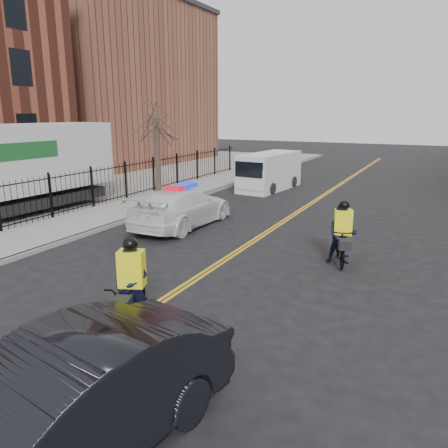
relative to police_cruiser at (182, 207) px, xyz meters
name	(u,v)px	position (x,y,z in m)	size (l,w,h in m)	color
ground	(178,290)	(3.49, -5.78, -0.80)	(120.00, 120.00, 0.00)	black
center_line_left	(279,223)	(3.41, 2.22, -0.79)	(0.10, 60.00, 0.01)	gold
center_line_right	(282,224)	(3.57, 2.22, -0.79)	(0.10, 60.00, 0.01)	gold
sidewalk	(138,205)	(-4.01, 2.22, -0.72)	(3.00, 60.00, 0.15)	gray
curb	(163,208)	(-2.51, 2.22, -0.72)	(0.20, 60.00, 0.15)	gray
iron_fence	(113,185)	(-5.51, 2.22, 0.20)	(0.12, 28.00, 2.00)	black
warehouse_far	(107,85)	(-19.51, 18.22, 6.20)	(14.00, 18.00, 14.00)	brown
street_tree	(157,133)	(-4.11, 4.22, 2.74)	(3.20, 3.20, 4.80)	#33261E
police_cruiser	(182,207)	(0.00, 0.00, 0.00)	(2.25, 5.47, 1.74)	white
dark_sedan	(57,412)	(5.36, -11.52, 0.08)	(1.86, 5.33, 1.75)	black
cargo_van	(268,172)	(-0.03, 9.85, 0.27)	(2.39, 5.40, 2.19)	silver
cyclist_near	(133,297)	(3.73, -7.94, -0.08)	(1.44, 2.21, 2.05)	black
cyclist_far	(342,239)	(6.86, -1.72, 0.00)	(1.14, 2.06, 2.01)	black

